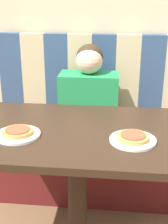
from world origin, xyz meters
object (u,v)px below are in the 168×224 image
(plate_left, at_px, (18,135))
(pizza_right, at_px, (133,137))
(person, at_px, (89,95))
(plate_right, at_px, (133,140))
(pizza_left, at_px, (18,131))

(plate_left, xyz_separation_m, pizza_right, (0.54, -0.00, 0.02))
(person, bearing_deg, pizza_right, -70.14)
(plate_left, distance_m, plate_right, 0.54)
(plate_left, distance_m, pizza_left, 0.02)
(person, bearing_deg, plate_left, -109.86)
(pizza_right, bearing_deg, pizza_left, 180.00)
(person, xyz_separation_m, plate_right, (0.27, -0.74, 0.03))
(person, xyz_separation_m, pizza_right, (0.27, -0.74, 0.05))
(person, distance_m, pizza_right, 0.79)
(person, relative_size, pizza_left, 4.44)
(plate_right, relative_size, pizza_right, 1.46)
(plate_right, bearing_deg, plate_left, 180.00)
(pizza_left, bearing_deg, plate_left, 90.00)
(person, distance_m, pizza_left, 0.79)
(plate_left, relative_size, pizza_left, 1.46)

